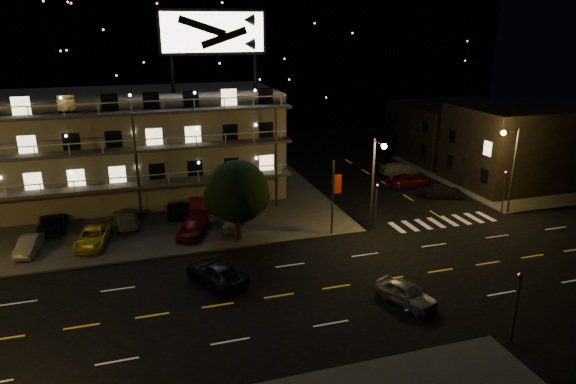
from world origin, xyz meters
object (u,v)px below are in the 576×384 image
object	(u,v)px
tree	(237,193)
side_car_0	(443,192)
lot_car_2	(93,237)
road_car_west	(216,273)
lot_car_7	(126,217)
road_car_east	(406,293)
lot_car_4	(234,221)

from	to	relation	value
tree	side_car_0	size ratio (longest dim) A/B	1.67
lot_car_2	road_car_west	distance (m)	11.98
lot_car_7	road_car_west	bearing A→B (deg)	111.23
side_car_0	road_car_east	distance (m)	22.14
road_car_east	road_car_west	xyz separation A→B (m)	(-10.95, 6.28, 0.01)
tree	side_car_0	bearing A→B (deg)	11.39
lot_car_7	road_car_east	distance (m)	25.00
lot_car_2	side_car_0	bearing A→B (deg)	13.35
tree	road_car_west	world-z (taller)	tree
tree	lot_car_2	xyz separation A→B (m)	(-11.14, 2.21, -3.22)
tree	road_car_east	distance (m)	15.45
road_car_east	lot_car_4	bearing A→B (deg)	95.79
lot_car_7	road_car_west	size ratio (longest dim) A/B	0.94
side_car_0	road_car_west	distance (m)	27.20
lot_car_2	road_car_east	distance (m)	24.35
lot_car_4	side_car_0	distance (m)	22.03
tree	road_car_west	size ratio (longest dim) A/B	1.28
lot_car_7	road_car_east	bearing A→B (deg)	128.18
lot_car_2	lot_car_7	bearing A→B (deg)	64.87
lot_car_2	side_car_0	world-z (taller)	lot_car_2
side_car_0	road_car_east	xyz separation A→B (m)	(-13.96, -17.19, 0.06)
lot_car_4	road_car_east	size ratio (longest dim) A/B	0.91
lot_car_2	road_car_east	size ratio (longest dim) A/B	1.16
lot_car_7	road_car_east	world-z (taller)	lot_car_7
side_car_0	road_car_east	size ratio (longest dim) A/B	0.95
lot_car_2	side_car_0	size ratio (longest dim) A/B	1.22
lot_car_7	road_car_west	xyz separation A→B (m)	(5.73, -12.35, -0.14)
tree	lot_car_2	bearing A→B (deg)	168.80
tree	lot_car_4	distance (m)	3.98
lot_car_7	road_car_west	distance (m)	13.61
tree	side_car_0	world-z (taller)	tree
tree	road_car_east	bearing A→B (deg)	-57.65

